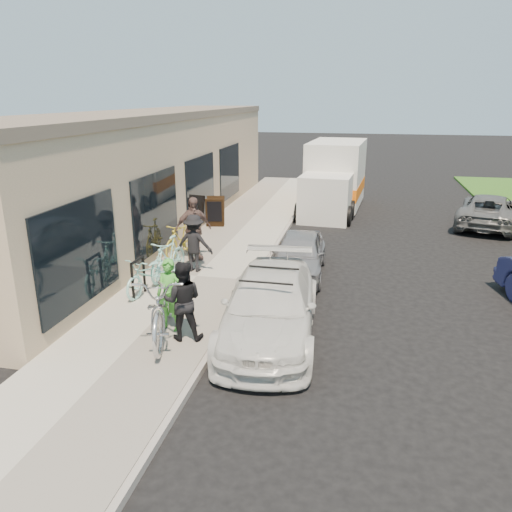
{
  "coord_description": "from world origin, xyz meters",
  "views": [
    {
      "loc": [
        2.17,
        -8.86,
        4.72
      ],
      "look_at": [
        -0.23,
        2.28,
        1.05
      ],
      "focal_mm": 35.0,
      "sensor_mm": 36.0,
      "label": 1
    }
  ],
  "objects_px": {
    "cruiser_bike_a": "(168,258)",
    "sedan_white": "(270,306)",
    "bike_rack": "(138,274)",
    "cruiser_bike_c": "(181,239)",
    "tandem_bike": "(164,303)",
    "bystander_a": "(194,243)",
    "woman_rider": "(170,295)",
    "cruiser_bike_b": "(149,274)",
    "man_standing": "(183,301)",
    "moving_truck": "(334,180)",
    "far_car_gray": "(489,211)",
    "sandwich_board": "(215,212)",
    "sedan_silver": "(299,254)",
    "bystander_b": "(193,229)"
  },
  "relations": [
    {
      "from": "bystander_b",
      "to": "sandwich_board",
      "type": "bearing_deg",
      "value": 58.02
    },
    {
      "from": "cruiser_bike_b",
      "to": "bystander_b",
      "type": "distance_m",
      "value": 2.69
    },
    {
      "from": "cruiser_bike_c",
      "to": "bystander_b",
      "type": "xyz_separation_m",
      "value": [
        0.5,
        -0.27,
        0.41
      ]
    },
    {
      "from": "moving_truck",
      "to": "far_car_gray",
      "type": "relative_size",
      "value": 1.36
    },
    {
      "from": "sandwich_board",
      "to": "cruiser_bike_c",
      "type": "bearing_deg",
      "value": -100.7
    },
    {
      "from": "sandwich_board",
      "to": "far_car_gray",
      "type": "bearing_deg",
      "value": 4.48
    },
    {
      "from": "sedan_white",
      "to": "cruiser_bike_c",
      "type": "xyz_separation_m",
      "value": [
        -3.51,
        4.31,
        0.01
      ]
    },
    {
      "from": "bystander_a",
      "to": "far_car_gray",
      "type": "bearing_deg",
      "value": -137.26
    },
    {
      "from": "woman_rider",
      "to": "bike_rack",
      "type": "bearing_deg",
      "value": 137.4
    },
    {
      "from": "bystander_b",
      "to": "moving_truck",
      "type": "bearing_deg",
      "value": 28.15
    },
    {
      "from": "cruiser_bike_a",
      "to": "sedan_white",
      "type": "bearing_deg",
      "value": -29.98
    },
    {
      "from": "sandwich_board",
      "to": "bystander_b",
      "type": "bearing_deg",
      "value": -93.4
    },
    {
      "from": "cruiser_bike_a",
      "to": "cruiser_bike_b",
      "type": "xyz_separation_m",
      "value": [
        -0.08,
        -1.03,
        -0.07
      ]
    },
    {
      "from": "cruiser_bike_b",
      "to": "cruiser_bike_c",
      "type": "xyz_separation_m",
      "value": [
        -0.27,
        2.91,
        0.06
      ]
    },
    {
      "from": "sedan_white",
      "to": "cruiser_bike_b",
      "type": "distance_m",
      "value": 3.53
    },
    {
      "from": "sedan_silver",
      "to": "cruiser_bike_b",
      "type": "relative_size",
      "value": 1.96
    },
    {
      "from": "sedan_white",
      "to": "moving_truck",
      "type": "height_order",
      "value": "moving_truck"
    },
    {
      "from": "man_standing",
      "to": "cruiser_bike_a",
      "type": "height_order",
      "value": "man_standing"
    },
    {
      "from": "far_car_gray",
      "to": "man_standing",
      "type": "bearing_deg",
      "value": 70.63
    },
    {
      "from": "man_standing",
      "to": "cruiser_bike_a",
      "type": "distance_m",
      "value": 3.56
    },
    {
      "from": "bike_rack",
      "to": "cruiser_bike_a",
      "type": "height_order",
      "value": "cruiser_bike_a"
    },
    {
      "from": "tandem_bike",
      "to": "cruiser_bike_a",
      "type": "height_order",
      "value": "tandem_bike"
    },
    {
      "from": "far_car_gray",
      "to": "woman_rider",
      "type": "bearing_deg",
      "value": 68.48
    },
    {
      "from": "tandem_bike",
      "to": "bystander_a",
      "type": "xyz_separation_m",
      "value": [
        -0.69,
        3.81,
        0.09
      ]
    },
    {
      "from": "bystander_b",
      "to": "man_standing",
      "type": "bearing_deg",
      "value": -112.87
    },
    {
      "from": "moving_truck",
      "to": "woman_rider",
      "type": "bearing_deg",
      "value": -96.5
    },
    {
      "from": "bike_rack",
      "to": "cruiser_bike_b",
      "type": "distance_m",
      "value": 0.36
    },
    {
      "from": "bike_rack",
      "to": "woman_rider",
      "type": "height_order",
      "value": "woman_rider"
    },
    {
      "from": "bike_rack",
      "to": "bystander_a",
      "type": "bearing_deg",
      "value": 70.67
    },
    {
      "from": "far_car_gray",
      "to": "bystander_a",
      "type": "relative_size",
      "value": 2.8
    },
    {
      "from": "tandem_bike",
      "to": "cruiser_bike_a",
      "type": "bearing_deg",
      "value": 95.66
    },
    {
      "from": "moving_truck",
      "to": "cruiser_bike_b",
      "type": "xyz_separation_m",
      "value": [
        -3.7,
        -11.09,
        -0.66
      ]
    },
    {
      "from": "sandwich_board",
      "to": "bystander_b",
      "type": "relative_size",
      "value": 0.58
    },
    {
      "from": "far_car_gray",
      "to": "cruiser_bike_a",
      "type": "relative_size",
      "value": 2.46
    },
    {
      "from": "tandem_bike",
      "to": "cruiser_bike_b",
      "type": "relative_size",
      "value": 1.5
    },
    {
      "from": "sandwich_board",
      "to": "cruiser_bike_a",
      "type": "relative_size",
      "value": 0.6
    },
    {
      "from": "sedan_white",
      "to": "tandem_bike",
      "type": "height_order",
      "value": "tandem_bike"
    },
    {
      "from": "cruiser_bike_c",
      "to": "bystander_b",
      "type": "distance_m",
      "value": 0.7
    },
    {
      "from": "cruiser_bike_a",
      "to": "bystander_b",
      "type": "height_order",
      "value": "bystander_b"
    },
    {
      "from": "sedan_silver",
      "to": "tandem_bike",
      "type": "bearing_deg",
      "value": -116.63
    },
    {
      "from": "sandwich_board",
      "to": "sedan_silver",
      "type": "height_order",
      "value": "sandwich_board"
    },
    {
      "from": "woman_rider",
      "to": "cruiser_bike_b",
      "type": "distance_m",
      "value": 2.23
    },
    {
      "from": "bike_rack",
      "to": "cruiser_bike_c",
      "type": "xyz_separation_m",
      "value": [
        -0.13,
        3.22,
        -0.05
      ]
    },
    {
      "from": "bystander_a",
      "to": "bystander_b",
      "type": "distance_m",
      "value": 1.01
    },
    {
      "from": "bystander_a",
      "to": "bystander_b",
      "type": "height_order",
      "value": "bystander_b"
    },
    {
      "from": "sedan_silver",
      "to": "man_standing",
      "type": "distance_m",
      "value": 4.87
    },
    {
      "from": "cruiser_bike_c",
      "to": "bystander_a",
      "type": "height_order",
      "value": "bystander_a"
    },
    {
      "from": "bike_rack",
      "to": "bystander_b",
      "type": "xyz_separation_m",
      "value": [
        0.36,
        2.95,
        0.36
      ]
    },
    {
      "from": "far_car_gray",
      "to": "sedan_white",
      "type": "bearing_deg",
      "value": 74.65
    },
    {
      "from": "moving_truck",
      "to": "far_car_gray",
      "type": "bearing_deg",
      "value": -13.06
    }
  ]
}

